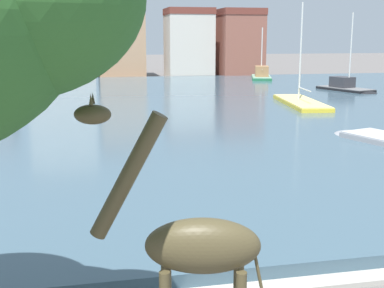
# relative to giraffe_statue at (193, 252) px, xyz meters

# --- Properties ---
(harbor_water) EXTENTS (85.36, 52.00, 0.42)m
(harbor_water) POSITION_rel_giraffe_statue_xyz_m (2.78, 28.95, -2.01)
(harbor_water) COLOR #3D5666
(harbor_water) RESTS_ON ground
(quay_edge_coping) EXTENTS (85.36, 0.50, 0.12)m
(quay_edge_coping) POSITION_rel_giraffe_statue_xyz_m (2.78, 2.70, -2.16)
(quay_edge_coping) COLOR #ADA89E
(quay_edge_coping) RESTS_ON ground
(giraffe_statue) EXTENTS (2.46, 0.92, 4.34)m
(giraffe_statue) POSITION_rel_giraffe_statue_xyz_m (0.00, 0.00, 0.00)
(giraffe_statue) COLOR #4C4228
(giraffe_statue) RESTS_ON ground
(sailboat_black) EXTENTS (3.62, 6.35, 7.10)m
(sailboat_black) POSITION_rel_giraffe_statue_xyz_m (21.34, 34.75, -1.69)
(sailboat_black) COLOR black
(sailboat_black) RESTS_ON ground
(sailboat_yellow) EXTENTS (3.30, 9.35, 7.37)m
(sailboat_yellow) POSITION_rel_giraffe_statue_xyz_m (13.51, 27.55, -1.84)
(sailboat_yellow) COLOR gold
(sailboat_yellow) RESTS_ON ground
(sailboat_green) EXTENTS (3.96, 7.26, 6.10)m
(sailboat_green) POSITION_rel_giraffe_statue_xyz_m (18.38, 49.04, -1.62)
(sailboat_green) COLOR #236B42
(sailboat_green) RESTS_ON ground
(townhouse_end_terrace) EXTENTS (8.09, 6.58, 13.48)m
(townhouse_end_terrace) POSITION_rel_giraffe_statue_xyz_m (-3.92, 59.11, 4.54)
(townhouse_end_terrace) COLOR beige
(townhouse_end_terrace) RESTS_ON ground
(townhouse_tall_gabled) EXTENTS (5.80, 6.81, 10.23)m
(townhouse_tall_gabled) POSITION_rel_giraffe_statue_xyz_m (3.40, 60.09, 2.91)
(townhouse_tall_gabled) COLOR tan
(townhouse_tall_gabled) RESTS_ON ground
(townhouse_narrow_midrow) EXTENTS (5.73, 5.30, 8.55)m
(townhouse_narrow_midrow) POSITION_rel_giraffe_statue_xyz_m (11.73, 57.61, 2.07)
(townhouse_narrow_midrow) COLOR beige
(townhouse_narrow_midrow) RESTS_ON ground
(townhouse_corner_house) EXTENTS (5.30, 6.43, 8.51)m
(townhouse_corner_house) POSITION_rel_giraffe_statue_xyz_m (18.12, 57.12, 2.05)
(townhouse_corner_house) COLOR #8E5142
(townhouse_corner_house) RESTS_ON ground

